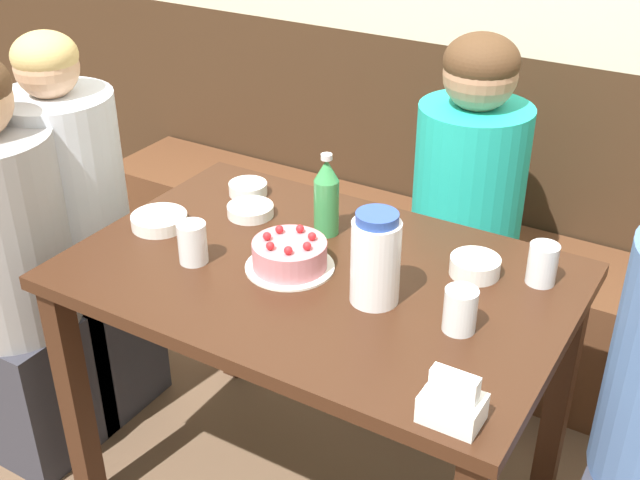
% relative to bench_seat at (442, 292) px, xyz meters
% --- Properties ---
extents(bench_seat, '(2.72, 0.38, 0.45)m').
position_rel_bench_seat_xyz_m(bench_seat, '(0.00, 0.00, 0.00)').
color(bench_seat, '#56331E').
rests_on(bench_seat, ground_plane).
extents(dining_table, '(1.17, 0.77, 0.75)m').
position_rel_bench_seat_xyz_m(dining_table, '(0.00, -0.83, 0.42)').
color(dining_table, '#381E11').
rests_on(dining_table, ground_plane).
extents(birthday_cake, '(0.21, 0.21, 0.09)m').
position_rel_bench_seat_xyz_m(birthday_cake, '(-0.06, -0.86, 0.56)').
color(birthday_cake, white).
rests_on(birthday_cake, dining_table).
extents(water_pitcher, '(0.11, 0.11, 0.22)m').
position_rel_bench_seat_xyz_m(water_pitcher, '(0.17, -0.87, 0.63)').
color(water_pitcher, white).
rests_on(water_pitcher, dining_table).
extents(soju_bottle, '(0.06, 0.06, 0.22)m').
position_rel_bench_seat_xyz_m(soju_bottle, '(-0.08, -0.66, 0.63)').
color(soju_bottle, '#388E4C').
rests_on(soju_bottle, dining_table).
extents(napkin_holder, '(0.11, 0.08, 0.11)m').
position_rel_bench_seat_xyz_m(napkin_holder, '(0.47, -1.15, 0.56)').
color(napkin_holder, white).
rests_on(napkin_holder, dining_table).
extents(bowl_soup_white, '(0.11, 0.11, 0.03)m').
position_rel_bench_seat_xyz_m(bowl_soup_white, '(-0.38, -0.58, 0.54)').
color(bowl_soup_white, white).
rests_on(bowl_soup_white, dining_table).
extents(bowl_rice_small, '(0.12, 0.12, 0.03)m').
position_rel_bench_seat_xyz_m(bowl_rice_small, '(-0.30, -0.68, 0.54)').
color(bowl_rice_small, white).
rests_on(bowl_rice_small, dining_table).
extents(bowl_side_dish, '(0.14, 0.14, 0.03)m').
position_rel_bench_seat_xyz_m(bowl_side_dish, '(-0.46, -0.86, 0.54)').
color(bowl_side_dish, white).
rests_on(bowl_side_dish, dining_table).
extents(bowl_sauce_shallow, '(0.12, 0.12, 0.04)m').
position_rel_bench_seat_xyz_m(bowl_sauce_shallow, '(0.32, -0.66, 0.55)').
color(bowl_sauce_shallow, white).
rests_on(bowl_sauce_shallow, dining_table).
extents(glass_water_tall, '(0.07, 0.07, 0.10)m').
position_rel_bench_seat_xyz_m(glass_water_tall, '(0.37, -0.88, 0.57)').
color(glass_water_tall, silver).
rests_on(glass_water_tall, dining_table).
extents(glass_tumbler_short, '(0.07, 0.07, 0.10)m').
position_rel_bench_seat_xyz_m(glass_tumbler_short, '(-0.28, -0.95, 0.58)').
color(glass_tumbler_short, silver).
rests_on(glass_tumbler_short, dining_table).
extents(glass_shot_small, '(0.07, 0.07, 0.10)m').
position_rel_bench_seat_xyz_m(glass_shot_small, '(0.47, -0.61, 0.57)').
color(glass_shot_small, silver).
rests_on(glass_shot_small, dining_table).
extents(person_teal_shirt, '(0.36, 0.36, 1.20)m').
position_rel_bench_seat_xyz_m(person_teal_shirt, '(-0.84, -1.06, 0.37)').
color(person_teal_shirt, '#33333D').
rests_on(person_teal_shirt, ground_plane).
extents(person_pale_blue_shirt, '(0.32, 0.34, 1.18)m').
position_rel_bench_seat_xyz_m(person_pale_blue_shirt, '(0.12, -0.19, 0.34)').
color(person_pale_blue_shirt, '#33333D').
rests_on(person_pale_blue_shirt, ground_plane).
extents(person_dark_striped, '(0.34, 0.33, 1.20)m').
position_rel_bench_seat_xyz_m(person_dark_striped, '(-0.84, -0.81, 0.34)').
color(person_dark_striped, '#33333D').
rests_on(person_dark_striped, ground_plane).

